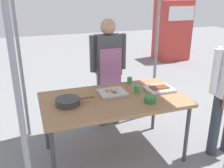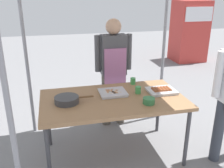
{
  "view_description": "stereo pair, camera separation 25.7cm",
  "coord_description": "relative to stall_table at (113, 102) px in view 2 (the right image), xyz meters",
  "views": [
    {
      "loc": [
        -0.87,
        -2.44,
        1.89
      ],
      "look_at": [
        0.0,
        0.05,
        0.9
      ],
      "focal_mm": 40.52,
      "sensor_mm": 36.0,
      "label": 1
    },
    {
      "loc": [
        -0.62,
        -2.52,
        1.89
      ],
      "look_at": [
        0.0,
        0.05,
        0.9
      ],
      "focal_mm": 40.52,
      "sensor_mm": 36.0,
      "label": 2
    }
  ],
  "objects": [
    {
      "name": "stall_table",
      "position": [
        0.0,
        0.0,
        0.0
      ],
      "size": [
        1.6,
        0.9,
        0.75
      ],
      "color": "#9E724C",
      "rests_on": "ground"
    },
    {
      "name": "tray_grilled_sausages",
      "position": [
        0.6,
        0.03,
        0.07
      ],
      "size": [
        0.33,
        0.27,
        0.05
      ],
      "color": "silver",
      "rests_on": "stall_table"
    },
    {
      "name": "condiment_bowl",
      "position": [
        0.33,
        -0.23,
        0.09
      ],
      "size": [
        0.13,
        0.13,
        0.07
      ],
      "primitive_type": "cylinder",
      "color": "#33723F",
      "rests_on": "stall_table"
    },
    {
      "name": "cooking_wok",
      "position": [
        -0.51,
        -0.01,
        0.09
      ],
      "size": [
        0.42,
        0.26,
        0.07
      ],
      "color": "#38383A",
      "rests_on": "stall_table"
    },
    {
      "name": "tray_meat_skewers",
      "position": [
        0.02,
        0.11,
        0.07
      ],
      "size": [
        0.31,
        0.28,
        0.04
      ],
      "color": "silver",
      "rests_on": "stall_table"
    },
    {
      "name": "drink_cup_by_wok",
      "position": [
        0.35,
        0.37,
        0.09
      ],
      "size": [
        0.07,
        0.07,
        0.08
      ],
      "primitive_type": "cylinder",
      "color": "#3F994C",
      "rests_on": "stall_table"
    },
    {
      "name": "drink_cup_near_edge",
      "position": [
        0.32,
        0.07,
        0.09
      ],
      "size": [
        0.07,
        0.07,
        0.08
      ],
      "primitive_type": "cylinder",
      "color": "#3F994C",
      "rests_on": "stall_table"
    },
    {
      "name": "vendor_woman",
      "position": [
        0.19,
        0.76,
        0.21
      ],
      "size": [
        0.52,
        0.23,
        1.54
      ],
      "rotation": [
        0.0,
        0.0,
        3.14
      ],
      "color": "#595147",
      "rests_on": "ground"
    },
    {
      "name": "neighbor_stall_left",
      "position": [
        3.09,
        3.79,
        0.12
      ],
      "size": [
        0.83,
        0.78,
        1.63
      ],
      "color": "#BF3833",
      "rests_on": "ground"
    },
    {
      "name": "ground_plane",
      "position": [
        0.0,
        0.0,
        -0.7
      ],
      "size": [
        18.0,
        18.0,
        0.0
      ],
      "primitive_type": "plane",
      "color": "slate"
    }
  ]
}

